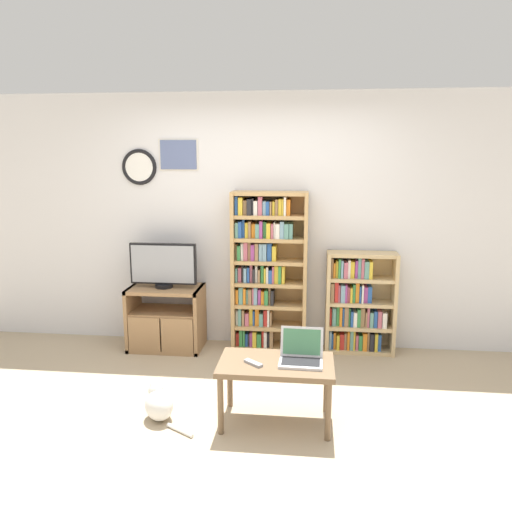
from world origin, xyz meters
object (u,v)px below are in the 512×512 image
television (163,265)px  laptop (301,354)px  bookshelf_tall (265,269)px  bookshelf_short (357,305)px  tv_stand (166,318)px  remote_near_laptop (253,363)px  coffee_table (276,370)px  cat (159,404)px

television → laptop: size_ratio=2.11×
bookshelf_tall → bookshelf_short: size_ratio=1.58×
tv_stand → remote_near_laptop: size_ratio=4.96×
bookshelf_tall → coffee_table: size_ratio=1.92×
television → remote_near_laptop: 1.83m
bookshelf_tall → laptop: bookshelf_tall is taller
remote_near_laptop → cat: 0.82m
bookshelf_tall → television: bearing=-173.3°
television → coffee_table: (1.25, -1.36, -0.46)m
coffee_table → laptop: 0.22m
bookshelf_tall → bookshelf_short: (0.94, 0.01, -0.35)m
coffee_table → laptop: size_ratio=2.63×
bookshelf_tall → remote_near_laptop: 1.58m
tv_stand → remote_near_laptop: 1.79m
laptop → cat: (-1.07, -0.08, -0.42)m
coffee_table → television: bearing=132.6°
bookshelf_tall → bookshelf_short: 1.00m
television → cat: (0.36, -1.41, -0.76)m
laptop → cat: bearing=-174.4°
laptop → bookshelf_short: bearing=71.4°
television → bookshelf_short: bearing=3.9°
television → laptop: bearing=-42.9°
tv_stand → cat: bearing=-76.0°
bookshelf_short → laptop: bookshelf_short is taller
television → bookshelf_tall: bearing=6.7°
bookshelf_tall → coffee_table: bookshelf_tall is taller
television → bookshelf_short: television is taller
bookshelf_short → coffee_table: (-0.72, -1.49, -0.07)m
cat → bookshelf_short: bearing=7.0°
tv_stand → coffee_table: bearing=-47.6°
remote_near_laptop → coffee_table: bearing=-29.1°
coffee_table → laptop: laptop is taller
tv_stand → television: television is taller
tv_stand → coffee_table: 1.84m
cat → coffee_table: bearing=-33.8°
bookshelf_short → tv_stand: bearing=-176.0°
bookshelf_short → laptop: size_ratio=3.21×
bookshelf_short → coffee_table: size_ratio=1.22×
television → laptop: television is taller
tv_stand → coffee_table: (1.24, -1.36, 0.09)m
coffee_table → cat: bearing=-177.0°
coffee_table → remote_near_laptop: bearing=-158.8°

